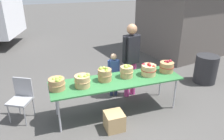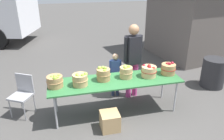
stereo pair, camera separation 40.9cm
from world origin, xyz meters
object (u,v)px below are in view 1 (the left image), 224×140
at_px(market_table, 117,82).
at_px(trash_barrel, 206,69).
at_px(apple_basket_red_0, 149,70).
at_px(apple_basket_red_1, 167,67).
at_px(produce_crate, 114,121).
at_px(apple_basket_green_0, 57,84).
at_px(apple_basket_green_1, 82,81).
at_px(child_customer, 114,72).
at_px(apple_basket_green_2, 105,74).
at_px(folding_chair, 21,96).
at_px(apple_basket_green_3, 127,71).
at_px(vendor_adult, 131,55).

xyz_separation_m(market_table, trash_barrel, (2.78, 0.54, -0.33)).
xyz_separation_m(apple_basket_red_0, trash_barrel, (2.05, 0.53, -0.49)).
xyz_separation_m(apple_basket_red_1, produce_crate, (-1.43, -0.58, -0.69)).
relative_size(market_table, apple_basket_green_0, 8.42).
distance_m(apple_basket_green_1, child_customer, 1.16).
bearing_deg(apple_basket_green_1, apple_basket_red_1, 2.53).
height_order(market_table, apple_basket_green_2, apple_basket_green_2).
height_order(market_table, folding_chair, folding_chair).
bearing_deg(produce_crate, folding_chair, 149.65).
height_order(market_table, produce_crate, market_table).
distance_m(apple_basket_green_1, apple_basket_green_3, 0.97).
bearing_deg(market_table, child_customer, 75.74).
bearing_deg(apple_basket_green_2, apple_basket_red_0, -3.41).
distance_m(vendor_adult, produce_crate, 1.60).
bearing_deg(produce_crate, apple_basket_green_0, 149.89).
bearing_deg(trash_barrel, apple_basket_green_1, -170.47).
xyz_separation_m(apple_basket_green_3, produce_crate, (-0.49, -0.62, -0.71)).
relative_size(apple_basket_green_0, folding_chair, 0.37).
bearing_deg(apple_basket_green_3, apple_basket_green_0, -177.18).
height_order(apple_basket_green_0, apple_basket_green_2, apple_basket_green_2).
xyz_separation_m(apple_basket_green_1, apple_basket_red_1, (1.90, 0.08, -0.01)).
height_order(apple_basket_red_0, folding_chair, apple_basket_red_0).
height_order(apple_basket_green_2, folding_chair, apple_basket_green_2).
bearing_deg(apple_basket_red_1, folding_chair, 172.99).
bearing_deg(apple_basket_red_1, apple_basket_green_2, 178.63).
bearing_deg(vendor_adult, apple_basket_green_2, 18.57).
bearing_deg(trash_barrel, apple_basket_green_3, -169.65).
xyz_separation_m(apple_basket_red_0, produce_crate, (-0.97, -0.55, -0.70)).
bearing_deg(apple_basket_green_3, folding_chair, 171.00).
xyz_separation_m(folding_chair, produce_crate, (1.63, -0.95, -0.33)).
bearing_deg(apple_basket_green_3, apple_basket_red_1, -2.46).
height_order(apple_basket_green_0, apple_basket_red_0, apple_basket_red_0).
bearing_deg(apple_basket_green_2, apple_basket_red_1, -1.37).
height_order(apple_basket_red_0, produce_crate, apple_basket_red_0).
xyz_separation_m(trash_barrel, produce_crate, (-3.03, -1.08, -0.21)).
bearing_deg(apple_basket_red_1, child_customer, 148.19).
relative_size(apple_basket_green_2, produce_crate, 0.84).
relative_size(apple_basket_green_1, produce_crate, 0.89).
distance_m(apple_basket_green_3, child_customer, 0.64).
bearing_deg(produce_crate, apple_basket_green_3, 51.33).
relative_size(apple_basket_green_1, apple_basket_red_1, 0.97).
distance_m(apple_basket_green_0, apple_basket_green_3, 1.44).
height_order(market_table, apple_basket_green_0, apple_basket_green_0).
bearing_deg(apple_basket_red_0, apple_basket_green_3, 172.46).
xyz_separation_m(apple_basket_green_0, apple_basket_green_3, (1.44, 0.07, 0.01)).
bearing_deg(child_customer, trash_barrel, -172.23).
height_order(apple_basket_green_0, trash_barrel, apple_basket_green_0).
xyz_separation_m(apple_basket_green_0, child_customer, (1.36, 0.66, -0.23)).
bearing_deg(vendor_adult, apple_basket_red_0, 94.82).
bearing_deg(apple_basket_green_0, trash_barrel, 7.66).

